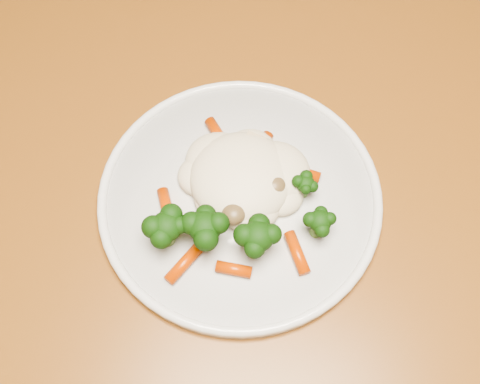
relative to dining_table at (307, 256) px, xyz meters
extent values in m
cube|color=brown|center=(0.00, 0.00, 0.09)|extent=(1.23, 0.93, 0.04)
cube|color=brown|center=(-0.44, 0.40, -0.29)|extent=(0.07, 0.07, 0.71)
cylinder|color=silver|center=(-0.08, 0.01, 0.11)|extent=(0.29, 0.29, 0.01)
ellipsoid|color=beige|center=(-0.08, 0.03, 0.14)|extent=(0.13, 0.11, 0.05)
ellipsoid|color=black|center=(-0.15, -0.05, 0.14)|extent=(0.05, 0.05, 0.04)
ellipsoid|color=black|center=(-0.11, -0.05, 0.14)|extent=(0.05, 0.05, 0.05)
ellipsoid|color=black|center=(-0.06, -0.05, 0.14)|extent=(0.05, 0.05, 0.05)
ellipsoid|color=black|center=(0.00, -0.02, 0.14)|extent=(0.04, 0.04, 0.03)
ellipsoid|color=black|center=(-0.02, 0.02, 0.13)|extent=(0.03, 0.03, 0.03)
cylinder|color=#D04504|center=(-0.11, 0.07, 0.13)|extent=(0.04, 0.05, 0.01)
cylinder|color=#D04504|center=(-0.07, 0.06, 0.13)|extent=(0.03, 0.05, 0.01)
cylinder|color=#D04504|center=(-0.03, 0.04, 0.13)|extent=(0.05, 0.02, 0.01)
cylinder|color=#D04504|center=(-0.15, -0.01, 0.13)|extent=(0.03, 0.04, 0.01)
cylinder|color=#D04504|center=(-0.13, -0.07, 0.13)|extent=(0.04, 0.05, 0.01)
cylinder|color=#D04504|center=(-0.08, -0.07, 0.13)|extent=(0.04, 0.01, 0.01)
cylinder|color=#D04504|center=(-0.02, -0.05, 0.13)|extent=(0.03, 0.05, 0.01)
ellipsoid|color=brown|center=(-0.06, 0.03, 0.14)|extent=(0.02, 0.02, 0.02)
ellipsoid|color=brown|center=(-0.05, 0.02, 0.14)|extent=(0.03, 0.03, 0.02)
ellipsoid|color=brown|center=(-0.09, 0.02, 0.14)|extent=(0.02, 0.02, 0.02)
ellipsoid|color=brown|center=(-0.08, -0.02, 0.14)|extent=(0.02, 0.02, 0.02)
cube|color=#C9B386|center=(-0.09, 0.06, 0.14)|extent=(0.03, 0.02, 0.01)
cube|color=#C9B386|center=(-0.07, 0.07, 0.14)|extent=(0.03, 0.02, 0.01)
camera|label=1|loc=(-0.05, -0.27, 0.68)|focal=45.00mm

